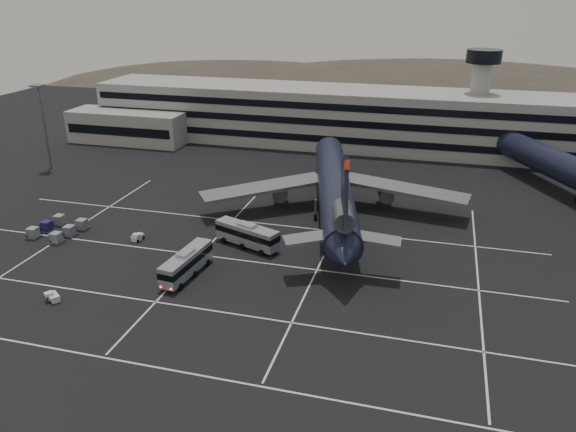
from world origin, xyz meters
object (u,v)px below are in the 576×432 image
Objects in this scene: trijet_main at (335,188)px; bus_far at (247,234)px; tug_a at (137,237)px; uld_cluster at (58,229)px; bus_near at (186,262)px.

bus_far is (-10.59, -15.37, -3.15)m from trijet_main.
trijet_main is 33.69m from tug_a.
tug_a is at bearing 4.25° from uld_cluster.
bus_near is at bearing -16.13° from uld_cluster.
bus_near is 0.99× the size of bus_far.
trijet_main is 26.28× the size of tug_a.
bus_near is 15.31m from tug_a.
uld_cluster is at bearing 117.13° from bus_far.
bus_far is (4.99, 11.18, 0.03)m from bus_near.
bus_far is at bearing 71.70° from bus_near.
bus_far reaches higher than bus_near.
trijet_main reaches higher than bus_far.
trijet_main is at bearing 24.34° from uld_cluster.
trijet_main is at bearing 40.22° from tug_a.
bus_far is 1.28× the size of uld_cluster.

